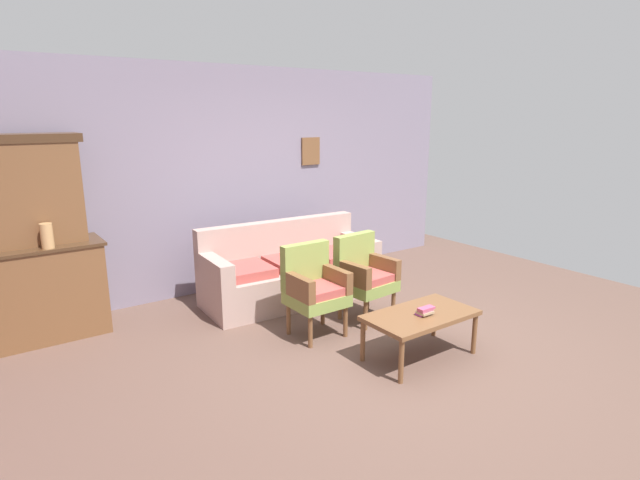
{
  "coord_description": "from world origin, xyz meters",
  "views": [
    {
      "loc": [
        -3.02,
        -3.11,
        2.14
      ],
      "look_at": [
        0.01,
        1.13,
        0.85
      ],
      "focal_mm": 28.78,
      "sensor_mm": 36.0,
      "label": 1
    }
  ],
  "objects_px": {
    "side_cabinet": "(42,292)",
    "floral_couch": "(290,272)",
    "armchair_row_middle": "(364,273)",
    "coffee_table": "(420,318)",
    "armchair_near_cabinet": "(314,286)",
    "book_stack_on_table": "(425,311)",
    "vase_on_cabinet": "(47,236)"
  },
  "relations": [
    {
      "from": "vase_on_cabinet",
      "to": "armchair_near_cabinet",
      "type": "relative_size",
      "value": 0.26
    },
    {
      "from": "side_cabinet",
      "to": "coffee_table",
      "type": "relative_size",
      "value": 1.16
    },
    {
      "from": "floral_couch",
      "to": "armchair_row_middle",
      "type": "xyz_separation_m",
      "value": [
        0.33,
        -0.96,
        0.17
      ]
    },
    {
      "from": "floral_couch",
      "to": "book_stack_on_table",
      "type": "distance_m",
      "value": 2.01
    },
    {
      "from": "armchair_row_middle",
      "to": "coffee_table",
      "type": "height_order",
      "value": "armchair_row_middle"
    },
    {
      "from": "side_cabinet",
      "to": "floral_couch",
      "type": "distance_m",
      "value": 2.56
    },
    {
      "from": "armchair_near_cabinet",
      "to": "book_stack_on_table",
      "type": "distance_m",
      "value": 1.12
    },
    {
      "from": "floral_couch",
      "to": "armchair_row_middle",
      "type": "bearing_deg",
      "value": -71.17
    },
    {
      "from": "side_cabinet",
      "to": "floral_couch",
      "type": "xyz_separation_m",
      "value": [
        2.51,
        -0.48,
        -0.14
      ]
    },
    {
      "from": "side_cabinet",
      "to": "floral_couch",
      "type": "relative_size",
      "value": 0.55
    },
    {
      "from": "armchair_row_middle",
      "to": "vase_on_cabinet",
      "type": "bearing_deg",
      "value": 155.63
    },
    {
      "from": "vase_on_cabinet",
      "to": "armchair_near_cabinet",
      "type": "xyz_separation_m",
      "value": [
        2.1,
        -1.28,
        -0.55
      ]
    },
    {
      "from": "armchair_near_cabinet",
      "to": "vase_on_cabinet",
      "type": "bearing_deg",
      "value": 148.67
    },
    {
      "from": "armchair_near_cabinet",
      "to": "coffee_table",
      "type": "distance_m",
      "value": 1.08
    },
    {
      "from": "vase_on_cabinet",
      "to": "armchair_row_middle",
      "type": "height_order",
      "value": "vase_on_cabinet"
    },
    {
      "from": "vase_on_cabinet",
      "to": "side_cabinet",
      "type": "bearing_deg",
      "value": 113.69
    },
    {
      "from": "vase_on_cabinet",
      "to": "floral_couch",
      "type": "xyz_separation_m",
      "value": [
        2.43,
        -0.29,
        -0.72
      ]
    },
    {
      "from": "armchair_near_cabinet",
      "to": "armchair_row_middle",
      "type": "relative_size",
      "value": 1.0
    },
    {
      "from": "side_cabinet",
      "to": "armchair_row_middle",
      "type": "height_order",
      "value": "side_cabinet"
    },
    {
      "from": "floral_couch",
      "to": "coffee_table",
      "type": "distance_m",
      "value": 1.96
    },
    {
      "from": "side_cabinet",
      "to": "book_stack_on_table",
      "type": "relative_size",
      "value": 7.26
    },
    {
      "from": "side_cabinet",
      "to": "coffee_table",
      "type": "height_order",
      "value": "side_cabinet"
    },
    {
      "from": "armchair_near_cabinet",
      "to": "book_stack_on_table",
      "type": "height_order",
      "value": "armchair_near_cabinet"
    },
    {
      "from": "floral_couch",
      "to": "coffee_table",
      "type": "relative_size",
      "value": 2.08
    },
    {
      "from": "vase_on_cabinet",
      "to": "book_stack_on_table",
      "type": "height_order",
      "value": "vase_on_cabinet"
    },
    {
      "from": "vase_on_cabinet",
      "to": "armchair_near_cabinet",
      "type": "bearing_deg",
      "value": -31.33
    },
    {
      "from": "side_cabinet",
      "to": "coffee_table",
      "type": "bearing_deg",
      "value": -42.43
    },
    {
      "from": "side_cabinet",
      "to": "coffee_table",
      "type": "distance_m",
      "value": 3.6
    },
    {
      "from": "book_stack_on_table",
      "to": "side_cabinet",
      "type": "bearing_deg",
      "value": 136.99
    },
    {
      "from": "side_cabinet",
      "to": "coffee_table",
      "type": "xyz_separation_m",
      "value": [
        2.66,
        -2.43,
        -0.09
      ]
    },
    {
      "from": "armchair_row_middle",
      "to": "coffee_table",
      "type": "xyz_separation_m",
      "value": [
        -0.18,
        -0.99,
        -0.12
      ]
    },
    {
      "from": "vase_on_cabinet",
      "to": "armchair_row_middle",
      "type": "xyz_separation_m",
      "value": [
        2.76,
        -1.25,
        -0.55
      ]
    }
  ]
}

